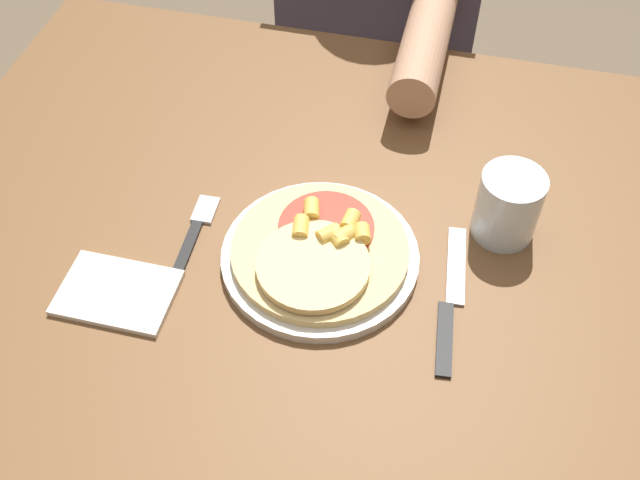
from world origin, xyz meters
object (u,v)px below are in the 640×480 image
pizza (320,250)px  fork (192,239)px  knife (451,300)px  plate (320,257)px  person_diner (382,22)px  dining_table (324,319)px  drinking_glass (508,205)px

pizza → fork: 0.17m
pizza → fork: (-0.17, -0.00, -0.02)m
fork → knife: size_ratio=0.79×
plate → pizza: size_ratio=1.12×
pizza → fork: size_ratio=1.25×
pizza → person_diner: bearing=93.4°
dining_table → pizza: (-0.01, 0.01, 0.14)m
plate → fork: size_ratio=1.39×
dining_table → pizza: 0.14m
fork → knife: 0.33m
plate → pizza: 0.02m
plate → drinking_glass: (0.22, 0.10, 0.04)m
plate → knife: 0.17m
plate → pizza: bearing=-77.3°
knife → dining_table: bearing=175.8°
fork → drinking_glass: bearing=16.1°
fork → knife: bearing=-3.0°
plate → knife: bearing=-8.1°
dining_table → plate: size_ratio=4.69×
fork → person_diner: person_diner is taller
plate → person_diner: person_diner is taller
fork → person_diner: (0.13, 0.67, -0.10)m
plate → fork: bearing=-177.9°
plate → person_diner: size_ratio=0.21×
pizza → drinking_glass: 0.24m
drinking_glass → person_diner: (-0.25, 0.56, -0.15)m
dining_table → drinking_glass: (0.21, 0.12, 0.16)m
pizza → drinking_glass: bearing=26.6°
dining_table → person_diner: person_diner is taller
plate → fork: plate is taller
fork → drinking_glass: (0.38, 0.11, 0.04)m
dining_table → pizza: size_ratio=5.24×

